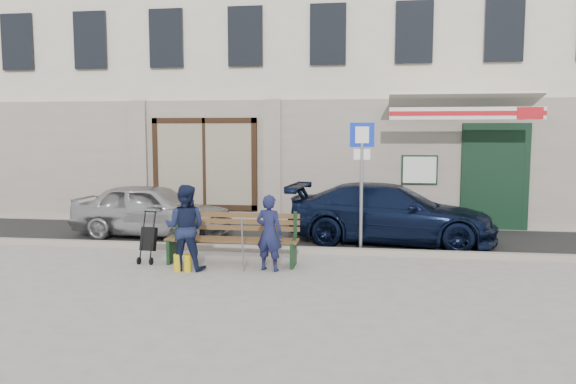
% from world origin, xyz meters
% --- Properties ---
extents(ground, '(80.00, 80.00, 0.00)m').
position_xyz_m(ground, '(0.00, 0.00, 0.00)').
color(ground, '#9E9991').
rests_on(ground, ground).
extents(asphalt_lane, '(60.00, 3.20, 0.01)m').
position_xyz_m(asphalt_lane, '(0.00, 3.10, 0.01)').
color(asphalt_lane, '#282828').
rests_on(asphalt_lane, ground).
extents(curb, '(60.00, 0.18, 0.12)m').
position_xyz_m(curb, '(0.00, 1.50, 0.06)').
color(curb, '#9E9384').
rests_on(curb, ground).
extents(building, '(20.00, 8.27, 10.00)m').
position_xyz_m(building, '(0.01, 8.45, 4.97)').
color(building, beige).
rests_on(building, ground).
extents(car_silver, '(3.72, 1.72, 1.23)m').
position_xyz_m(car_silver, '(-3.82, 2.75, 0.62)').
color(car_silver, '#AEAFB3').
rests_on(car_silver, ground).
extents(car_navy, '(4.57, 2.25, 1.28)m').
position_xyz_m(car_navy, '(1.54, 2.84, 0.64)').
color(car_navy, black).
rests_on(car_navy, ground).
extents(parking_sign, '(0.48, 0.09, 2.56)m').
position_xyz_m(parking_sign, '(0.92, 1.79, 1.71)').
color(parking_sign, gray).
rests_on(parking_sign, ground).
extents(bench, '(2.40, 1.17, 0.98)m').
position_xyz_m(bench, '(-1.41, 0.40, 0.46)').
color(bench, brown).
rests_on(bench, ground).
extents(man, '(0.55, 0.43, 1.32)m').
position_xyz_m(man, '(-0.61, 0.02, 0.66)').
color(man, '#161A3D').
rests_on(man, ground).
extents(woman, '(0.72, 0.57, 1.49)m').
position_xyz_m(woman, '(-2.06, -0.12, 0.74)').
color(woman, '#141B37').
rests_on(woman, ground).
extents(stroller, '(0.28, 0.40, 0.93)m').
position_xyz_m(stroller, '(-2.91, 0.31, 0.41)').
color(stroller, black).
rests_on(stroller, ground).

